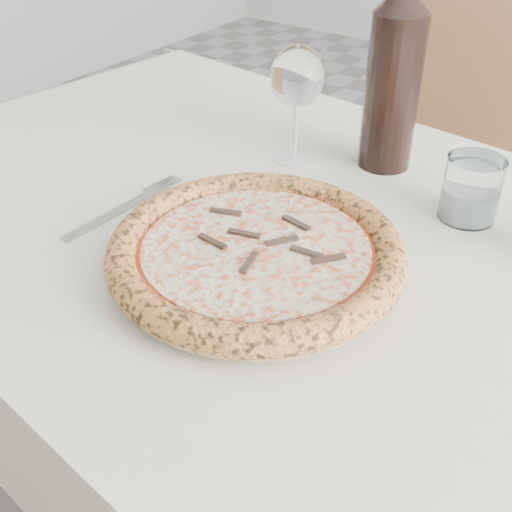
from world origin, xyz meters
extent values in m
cube|color=brown|center=(-0.06, -0.16, 0.73)|extent=(1.38, 0.89, 0.04)
cube|color=beige|center=(-0.06, -0.16, 0.75)|extent=(1.45, 0.96, 0.01)
cube|color=beige|center=(-0.06, 0.24, 0.64)|extent=(1.36, 0.01, 0.22)
cylinder|color=brown|center=(-0.65, 0.15, 0.35)|extent=(0.06, 0.06, 0.71)
cube|color=brown|center=(-0.10, 0.50, 0.45)|extent=(0.44, 0.44, 0.04)
cube|color=brown|center=(-0.11, 0.69, 0.70)|extent=(0.43, 0.05, 0.46)
cylinder|color=brown|center=(0.09, 0.32, 0.21)|extent=(0.04, 0.04, 0.43)
cylinder|color=brown|center=(-0.29, 0.68, 0.21)|extent=(0.04, 0.04, 0.43)
cylinder|color=brown|center=(-0.28, 0.31, 0.21)|extent=(0.04, 0.04, 0.43)
cylinder|color=white|center=(-0.06, -0.26, 0.76)|extent=(0.30, 0.30, 0.01)
torus|color=white|center=(-0.06, -0.26, 0.77)|extent=(0.30, 0.30, 0.01)
cylinder|color=tan|center=(-0.06, -0.26, 0.78)|extent=(0.33, 0.33, 0.01)
torus|color=#B67235|center=(-0.06, -0.26, 0.78)|extent=(0.34, 0.34, 0.04)
cylinder|color=red|center=(-0.06, -0.26, 0.78)|extent=(0.28, 0.28, 0.00)
cylinder|color=beige|center=(-0.06, -0.26, 0.79)|extent=(0.26, 0.26, 0.00)
cube|color=#422D1F|center=(-0.03, -0.26, 0.79)|extent=(0.04, 0.01, 0.00)
cube|color=#422D1F|center=(-0.02, -0.22, 0.79)|extent=(0.03, 0.03, 0.00)
cube|color=#422D1F|center=(-0.06, -0.19, 0.79)|extent=(0.01, 0.04, 0.00)
cube|color=#422D1F|center=(-0.09, -0.23, 0.79)|extent=(0.03, 0.03, 0.00)
cube|color=#422D1F|center=(-0.12, -0.26, 0.79)|extent=(0.04, 0.01, 0.00)
cube|color=#422D1F|center=(-0.12, -0.32, 0.79)|extent=(0.03, 0.03, 0.00)
cube|color=#422D1F|center=(-0.06, -0.31, 0.79)|extent=(0.01, 0.04, 0.00)
cube|color=#422D1F|center=(-0.01, -0.31, 0.79)|extent=(0.03, 0.03, 0.00)
cube|color=#999999|center=(-0.29, -0.28, 0.76)|extent=(0.02, 0.15, 0.00)
cube|color=#999999|center=(-0.29, -0.19, 0.76)|extent=(0.03, 0.02, 0.00)
cylinder|color=#999999|center=(-0.30, -0.16, 0.76)|extent=(0.00, 0.04, 0.00)
cylinder|color=#999999|center=(-0.29, -0.16, 0.76)|extent=(0.00, 0.04, 0.00)
cylinder|color=#999999|center=(-0.28, -0.16, 0.76)|extent=(0.00, 0.04, 0.00)
cylinder|color=#999999|center=(-0.28, -0.16, 0.76)|extent=(0.00, 0.04, 0.00)
cylinder|color=white|center=(-0.18, 0.01, 0.76)|extent=(0.07, 0.07, 0.00)
cylinder|color=white|center=(-0.18, 0.01, 0.80)|extent=(0.01, 0.01, 0.09)
ellipsoid|color=white|center=(-0.18, 0.01, 0.88)|extent=(0.08, 0.08, 0.09)
cylinder|color=white|center=(0.09, 0.00, 0.80)|extent=(0.07, 0.07, 0.08)
cylinder|color=silver|center=(0.09, 0.00, 0.78)|extent=(0.07, 0.07, 0.04)
cylinder|color=black|center=(-0.06, 0.07, 0.87)|extent=(0.08, 0.08, 0.22)
camera|label=1|loc=(0.29, -0.75, 1.20)|focal=45.00mm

